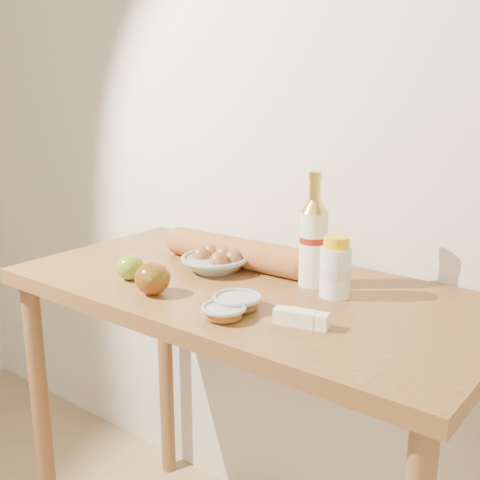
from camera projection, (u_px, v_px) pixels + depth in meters
name	position (u px, v px, depth m)	size (l,w,h in m)	color
back_wall	(322.00, 113.00, 1.62)	(3.50, 0.02, 2.60)	beige
table	(247.00, 332.00, 1.50)	(1.20, 0.60, 0.90)	olive
bourbon_bottle	(313.00, 240.00, 1.44)	(0.07, 0.07, 0.28)	beige
cream_bottle	(335.00, 269.00, 1.38)	(0.09, 0.09, 0.14)	white
egg_bowl	(216.00, 261.00, 1.57)	(0.20, 0.20, 0.06)	gray
baguette	(235.00, 252.00, 1.61)	(0.48, 0.10, 0.08)	#B56D37
apple_yellowgreen	(130.00, 267.00, 1.50)	(0.08, 0.08, 0.06)	olive
apple_redgreen_front	(152.00, 278.00, 1.40)	(0.09, 0.09, 0.08)	maroon
sugar_bowl	(237.00, 302.00, 1.31)	(0.11, 0.11, 0.03)	#8E9B96
syrup_bowl	(224.00, 312.00, 1.26)	(0.12, 0.12, 0.03)	#94A29B
butter_stick	(301.00, 318.00, 1.22)	(0.12, 0.06, 0.03)	#F4F0BD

